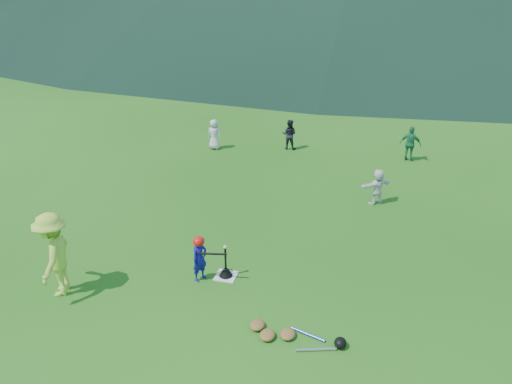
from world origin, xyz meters
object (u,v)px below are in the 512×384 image
Objects in this scene: home_plate at (226,276)px; batter_child at (200,259)px; fielder_d at (377,187)px; adult_coach at (54,255)px; batting_tee at (226,271)px; fielder_a at (214,134)px; fielder_b at (289,134)px; fielder_c at (410,144)px; equipment_pile at (288,334)px.

batter_child is (-0.50, -0.23, 0.49)m from home_plate.
fielder_d is (3.45, 4.76, 0.01)m from batter_child.
batting_tee is at bearing 97.68° from adult_coach.
fielder_d is at bearing 157.93° from fielder_a.
fielder_b is (2.78, 9.75, -0.35)m from adult_coach.
fielder_b is 4.20m from fielder_c.
equipment_pile is (-1.27, -6.08, -0.45)m from fielder_d.
home_plate is 0.37× the size of fielder_c.
batter_child is 0.66m from batting_tee.
fielder_c is at bearing 64.83° from home_plate.
fielder_a reaches higher than home_plate.
batting_tee is at bearing 0.00° from home_plate.
fielder_b is (2.62, 0.70, 0.00)m from fielder_a.
batting_tee is (-3.87, -8.24, -0.47)m from fielder_c.
equipment_pile is at bearing 103.47° from fielder_b.
batter_child reaches higher than home_plate.
home_plate is at bearing -36.80° from batter_child.
adult_coach is 1.65× the size of fielder_a.
batter_child reaches higher than batting_tee.
fielder_c is (4.37, 8.47, 0.10)m from batter_child.
adult_coach is 4.87m from equipment_pile.
fielder_c reaches higher than home_plate.
batting_tee is 2.29m from equipment_pile.
fielder_c reaches higher than fielder_d.
fielder_b reaches higher than batter_child.
batter_child is 0.92× the size of fielder_b.
adult_coach reaches higher than fielder_a.
fielder_d is at bearing -7.61° from batter_child.
batting_tee is at bearing -36.80° from batter_child.
batting_tee is (2.95, -7.63, -0.42)m from fielder_a.
fielder_c reaches higher than batting_tee.
equipment_pile is at bearing -92.80° from batter_child.
fielder_c is 1.77× the size of batting_tee.
equipment_pile is at bearing -42.56° from batting_tee.
home_plate is 8.19m from fielder_a.
adult_coach is (-3.11, -1.42, 0.89)m from home_plate.
fielder_a is 6.66m from fielder_d.
fielder_c is 0.67× the size of equipment_pile.
batting_tee is at bearing 116.73° from fielder_a.
fielder_d is (6.06, 5.95, -0.39)m from adult_coach.
fielder_b is at bearing 92.27° from batting_tee.
equipment_pile reaches higher than home_plate.
fielder_c is at bearing 64.83° from batting_tee.
fielder_d is (3.28, -3.79, -0.04)m from fielder_b.
batter_child is 8.23m from fielder_a.
fielder_a is 0.61× the size of equipment_pile.
equipment_pile is at bearing 40.72° from fielder_d.
adult_coach is (-2.61, -1.19, 0.40)m from batter_child.
fielder_d reaches higher than batter_child.
equipment_pile is (1.69, -1.55, -0.06)m from batting_tee.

